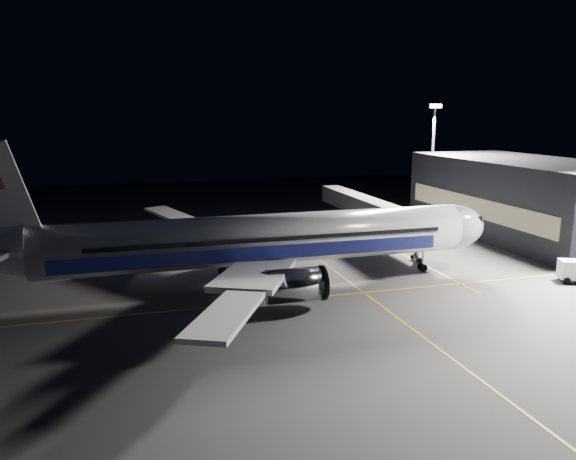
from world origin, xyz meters
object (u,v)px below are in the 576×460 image
(safety_cone_b, at_px, (216,260))
(baggage_tug, at_px, (150,245))
(airliner, at_px, (251,241))
(safety_cone_c, at_px, (250,258))
(floodlight_mast_north, at_px, (433,150))
(safety_cone_a, at_px, (279,255))
(jet_bridge, at_px, (373,210))

(safety_cone_b, bearing_deg, baggage_tug, 131.92)
(airliner, relative_size, safety_cone_c, 89.37)
(floodlight_mast_north, bearing_deg, baggage_tug, -166.82)
(floodlight_mast_north, bearing_deg, safety_cone_a, -149.04)
(safety_cone_a, xyz_separation_m, safety_cone_b, (-8.58, -0.09, -0.02))
(jet_bridge, bearing_deg, safety_cone_a, -157.52)
(floodlight_mast_north, height_order, safety_cone_c, floodlight_mast_north)
(floodlight_mast_north, height_order, safety_cone_b, floodlight_mast_north)
(jet_bridge, height_order, safety_cone_a, jet_bridge)
(jet_bridge, relative_size, safety_cone_a, 56.90)
(jet_bridge, distance_m, safety_cone_c, 22.60)
(safety_cone_b, bearing_deg, jet_bridge, 15.50)
(jet_bridge, height_order, baggage_tug, jet_bridge)
(floodlight_mast_north, bearing_deg, safety_cone_c, -151.39)
(safety_cone_a, bearing_deg, airliner, -119.45)
(airliner, height_order, baggage_tug, airliner)
(airliner, height_order, safety_cone_c, airliner)
(baggage_tug, height_order, safety_cone_c, baggage_tug)
(jet_bridge, bearing_deg, safety_cone_b, -164.50)
(safety_cone_a, bearing_deg, safety_cone_c, -174.98)
(airliner, height_order, safety_cone_a, airliner)
(floodlight_mast_north, height_order, baggage_tug, floodlight_mast_north)
(jet_bridge, distance_m, baggage_tug, 33.67)
(airliner, distance_m, floodlight_mast_north, 52.56)
(safety_cone_b, height_order, safety_cone_c, safety_cone_c)
(jet_bridge, height_order, safety_cone_b, jet_bridge)
(floodlight_mast_north, xyz_separation_m, safety_cone_c, (-38.95, -21.25, -12.03))
(jet_bridge, height_order, safety_cone_c, jet_bridge)
(airliner, distance_m, safety_cone_c, 11.96)
(airliner, bearing_deg, safety_cone_c, 78.82)
(jet_bridge, xyz_separation_m, safety_cone_c, (-20.95, -7.32, -4.24))
(airliner, xyz_separation_m, safety_cone_b, (-2.32, 11.01, -4.88))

